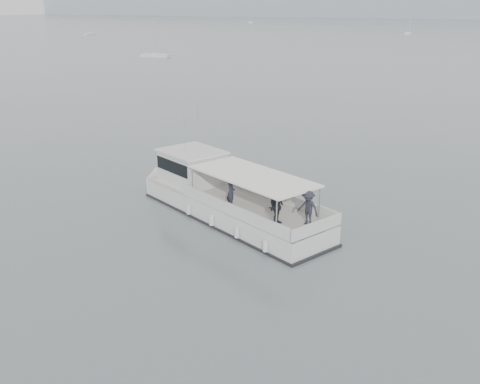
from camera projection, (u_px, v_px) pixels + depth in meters
The scene contains 3 objects.
ground at pixel (287, 231), 27.27m from camera, with size 1400.00×1400.00×0.00m, color slate.
tour_boat at pixel (218, 196), 29.43m from camera, with size 13.86×6.69×5.84m.
moored_fleet at pixel (408, 36), 202.22m from camera, with size 355.29×349.52×10.25m.
Camera 1 is at (11.96, -22.22, 10.80)m, focal length 40.00 mm.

